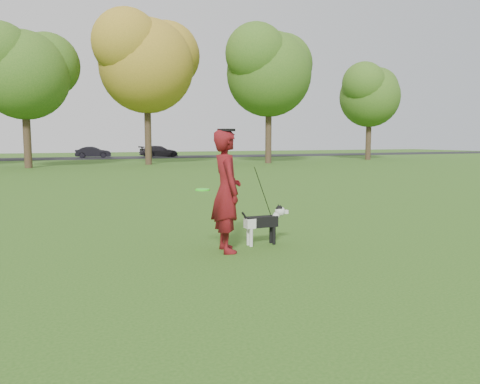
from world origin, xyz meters
name	(u,v)px	position (x,y,z in m)	size (l,w,h in m)	color
ground	(228,244)	(0.00, 0.00, 0.00)	(120.00, 120.00, 0.00)	#285116
road	(79,158)	(0.00, 40.00, 0.01)	(120.00, 7.00, 0.02)	black
man	(226,191)	(-0.23, -0.51, 1.01)	(0.74, 0.49, 2.03)	#5C0E0D
dog	(265,221)	(0.58, -0.30, 0.43)	(0.93, 0.19, 0.71)	black
car_mid	(93,152)	(1.36, 40.00, 0.57)	(1.16, 3.33, 1.10)	black
car_right	(159,151)	(7.83, 40.00, 0.60)	(1.61, 3.96, 1.15)	black
man_held_items	(262,191)	(0.45, -0.44, 0.97)	(1.52, 0.46, 1.56)	#2FF41E
tree_row	(66,55)	(-1.43, 26.07, 7.41)	(51.74, 8.86, 12.01)	#38281C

